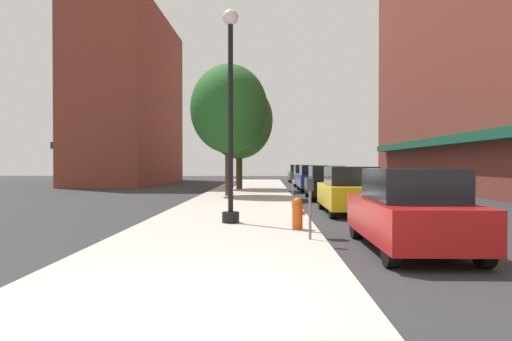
{
  "coord_description": "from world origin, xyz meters",
  "views": [
    {
      "loc": [
        1.13,
        -5.84,
        1.76
      ],
      "look_at": [
        0.52,
        19.7,
        1.4
      ],
      "focal_mm": 34.06,
      "sensor_mm": 36.0,
      "label": 1
    }
  ],
  "objects_px": {
    "parking_meter_far": "(292,186)",
    "tree_near": "(239,120)",
    "lamppost": "(231,111)",
    "car_red": "(410,211)",
    "car_white": "(305,176)",
    "parking_meter_near": "(310,201)",
    "fire_hydrant": "(298,213)",
    "tree_mid": "(229,109)",
    "car_blue": "(313,179)",
    "car_green": "(299,174)",
    "car_yellow": "(349,191)",
    "car_black": "(326,183)"
  },
  "relations": [
    {
      "from": "fire_hydrant",
      "to": "tree_mid",
      "type": "bearing_deg",
      "value": 102.09
    },
    {
      "from": "parking_meter_far",
      "to": "tree_mid",
      "type": "distance_m",
      "value": 8.37
    },
    {
      "from": "car_yellow",
      "to": "car_white",
      "type": "bearing_deg",
      "value": 90.88
    },
    {
      "from": "parking_meter_near",
      "to": "car_blue",
      "type": "distance_m",
      "value": 20.4
    },
    {
      "from": "lamppost",
      "to": "car_red",
      "type": "height_order",
      "value": "lamppost"
    },
    {
      "from": "lamppost",
      "to": "fire_hydrant",
      "type": "relative_size",
      "value": 7.47
    },
    {
      "from": "car_red",
      "to": "car_white",
      "type": "xyz_separation_m",
      "value": [
        0.0,
        27.83,
        0.0
      ]
    },
    {
      "from": "tree_near",
      "to": "car_white",
      "type": "height_order",
      "value": "tree_near"
    },
    {
      "from": "car_yellow",
      "to": "car_white",
      "type": "relative_size",
      "value": 1.0
    },
    {
      "from": "tree_near",
      "to": "car_red",
      "type": "height_order",
      "value": "tree_near"
    },
    {
      "from": "parking_meter_near",
      "to": "tree_mid",
      "type": "height_order",
      "value": "tree_mid"
    },
    {
      "from": "tree_mid",
      "to": "lamppost",
      "type": "bearing_deg",
      "value": -85.24
    },
    {
      "from": "car_black",
      "to": "parking_meter_far",
      "type": "bearing_deg",
      "value": -107.95
    },
    {
      "from": "car_red",
      "to": "car_yellow",
      "type": "relative_size",
      "value": 1.0
    },
    {
      "from": "tree_near",
      "to": "car_yellow",
      "type": "bearing_deg",
      "value": -71.97
    },
    {
      "from": "lamppost",
      "to": "car_green",
      "type": "bearing_deg",
      "value": 82.95
    },
    {
      "from": "tree_mid",
      "to": "car_yellow",
      "type": "bearing_deg",
      "value": -58.25
    },
    {
      "from": "parking_meter_far",
      "to": "car_black",
      "type": "xyz_separation_m",
      "value": [
        1.95,
        5.87,
        -0.14
      ]
    },
    {
      "from": "fire_hydrant",
      "to": "parking_meter_far",
      "type": "relative_size",
      "value": 0.6
    },
    {
      "from": "lamppost",
      "to": "parking_meter_near",
      "type": "height_order",
      "value": "lamppost"
    },
    {
      "from": "parking_meter_near",
      "to": "car_white",
      "type": "bearing_deg",
      "value": 85.89
    },
    {
      "from": "parking_meter_far",
      "to": "car_green",
      "type": "xyz_separation_m",
      "value": [
        1.95,
        26.99,
        -0.14
      ]
    },
    {
      "from": "car_blue",
      "to": "car_white",
      "type": "bearing_deg",
      "value": 91.83
    },
    {
      "from": "car_black",
      "to": "car_white",
      "type": "distance_m",
      "value": 13.83
    },
    {
      "from": "car_yellow",
      "to": "car_white",
      "type": "xyz_separation_m",
      "value": [
        0.0,
        20.57,
        0.0
      ]
    },
    {
      "from": "parking_meter_near",
      "to": "car_red",
      "type": "relative_size",
      "value": 0.3
    },
    {
      "from": "car_green",
      "to": "car_black",
      "type": "bearing_deg",
      "value": -90.74
    },
    {
      "from": "tree_mid",
      "to": "car_white",
      "type": "xyz_separation_m",
      "value": [
        4.85,
        12.73,
        -3.75
      ]
    },
    {
      "from": "fire_hydrant",
      "to": "car_red",
      "type": "bearing_deg",
      "value": -47.89
    },
    {
      "from": "parking_meter_near",
      "to": "tree_near",
      "type": "height_order",
      "value": "tree_near"
    },
    {
      "from": "car_black",
      "to": "tree_mid",
      "type": "bearing_deg",
      "value": 167.62
    },
    {
      "from": "lamppost",
      "to": "parking_meter_far",
      "type": "bearing_deg",
      "value": 66.73
    },
    {
      "from": "tree_near",
      "to": "car_red",
      "type": "xyz_separation_m",
      "value": [
        4.72,
        -21.75,
        -3.76
      ]
    },
    {
      "from": "car_black",
      "to": "car_white",
      "type": "xyz_separation_m",
      "value": [
        0.0,
        13.83,
        0.0
      ]
    },
    {
      "from": "car_green",
      "to": "car_white",
      "type": "bearing_deg",
      "value": -90.74
    },
    {
      "from": "car_yellow",
      "to": "car_white",
      "type": "height_order",
      "value": "same"
    },
    {
      "from": "tree_near",
      "to": "car_blue",
      "type": "bearing_deg",
      "value": -8.86
    },
    {
      "from": "parking_meter_far",
      "to": "tree_near",
      "type": "xyz_separation_m",
      "value": [
        -2.77,
        13.63,
        3.62
      ]
    },
    {
      "from": "fire_hydrant",
      "to": "lamppost",
      "type": "bearing_deg",
      "value": 144.73
    },
    {
      "from": "fire_hydrant",
      "to": "tree_mid",
      "type": "distance_m",
      "value": 13.65
    },
    {
      "from": "tree_near",
      "to": "car_blue",
      "type": "distance_m",
      "value": 6.08
    },
    {
      "from": "parking_meter_far",
      "to": "car_white",
      "type": "bearing_deg",
      "value": 84.35
    },
    {
      "from": "parking_meter_near",
      "to": "tree_near",
      "type": "distance_m",
      "value": 21.53
    },
    {
      "from": "car_black",
      "to": "lamppost",
      "type": "bearing_deg",
      "value": -110.12
    },
    {
      "from": "lamppost",
      "to": "car_yellow",
      "type": "xyz_separation_m",
      "value": [
        3.89,
        3.66,
        -2.39
      ]
    },
    {
      "from": "car_red",
      "to": "car_blue",
      "type": "bearing_deg",
      "value": 88.33
    },
    {
      "from": "tree_mid",
      "to": "car_blue",
      "type": "height_order",
      "value": "tree_mid"
    },
    {
      "from": "car_yellow",
      "to": "car_black",
      "type": "xyz_separation_m",
      "value": [
        0.0,
        6.74,
        0.0
      ]
    },
    {
      "from": "tree_near",
      "to": "parking_meter_far",
      "type": "bearing_deg",
      "value": -78.52
    },
    {
      "from": "car_yellow",
      "to": "car_black",
      "type": "height_order",
      "value": "same"
    }
  ]
}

